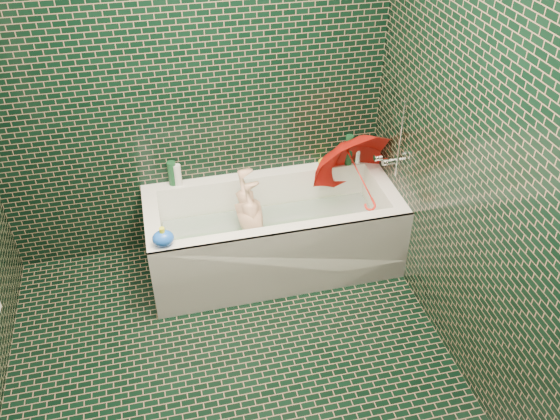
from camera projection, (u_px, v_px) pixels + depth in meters
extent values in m
plane|color=black|center=(237.00, 389.00, 3.39)|extent=(2.80, 2.80, 0.00)
plane|color=black|center=(189.00, 85.00, 3.73)|extent=(2.80, 0.00, 2.80)
plane|color=black|center=(488.00, 178.00, 2.89)|extent=(0.00, 2.80, 2.80)
cube|color=white|center=(273.00, 253.00, 4.23)|extent=(1.70, 0.75, 0.15)
cube|color=white|center=(263.00, 196.00, 4.32)|extent=(1.70, 0.10, 0.40)
cube|color=white|center=(284.00, 253.00, 3.81)|extent=(1.70, 0.10, 0.40)
cube|color=white|center=(382.00, 207.00, 4.22)|extent=(0.10, 0.55, 0.40)
cube|color=white|center=(155.00, 240.00, 3.92)|extent=(0.10, 0.55, 0.40)
cube|color=white|center=(286.00, 266.00, 3.83)|extent=(1.70, 0.02, 0.55)
cube|color=green|center=(273.00, 244.00, 4.18)|extent=(1.35, 0.47, 0.01)
cube|color=silver|center=(273.00, 229.00, 4.10)|extent=(1.48, 0.53, 0.00)
cylinder|color=silver|center=(392.00, 161.00, 4.00)|extent=(0.14, 0.05, 0.05)
cylinder|color=silver|center=(378.00, 158.00, 4.03)|extent=(0.05, 0.04, 0.04)
cylinder|color=silver|center=(401.00, 140.00, 3.78)|extent=(0.01, 0.01, 0.55)
imported|color=#D8A587|center=(255.00, 230.00, 4.06)|extent=(0.90, 0.34, 0.29)
imported|color=red|center=(360.00, 175.00, 4.05)|extent=(0.78, 0.86, 0.88)
imported|color=white|center=(355.00, 161.00, 4.33)|extent=(0.14, 0.14, 0.28)
imported|color=#4D1B68|center=(353.00, 160.00, 4.34)|extent=(0.08, 0.09, 0.18)
imported|color=#124021|center=(357.00, 162.00, 4.32)|extent=(0.15, 0.15, 0.15)
cylinder|color=#124021|center=(349.00, 150.00, 4.23)|extent=(0.07, 0.07, 0.23)
cylinder|color=silver|center=(358.00, 151.00, 4.25)|extent=(0.07, 0.07, 0.20)
cylinder|color=#124021|center=(172.00, 173.00, 4.04)|extent=(0.07, 0.07, 0.18)
cylinder|color=white|center=(178.00, 175.00, 4.04)|extent=(0.06, 0.06, 0.16)
ellipsoid|color=yellow|center=(324.00, 162.00, 4.26)|extent=(0.10, 0.08, 0.06)
sphere|color=yellow|center=(329.00, 157.00, 4.23)|extent=(0.04, 0.04, 0.04)
cone|color=orange|center=(332.00, 157.00, 4.24)|extent=(0.02, 0.02, 0.02)
ellipsoid|color=blue|center=(163.00, 238.00, 3.53)|extent=(0.15, 0.13, 0.10)
cylinder|color=yellow|center=(162.00, 231.00, 3.50)|extent=(0.03, 0.03, 0.04)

